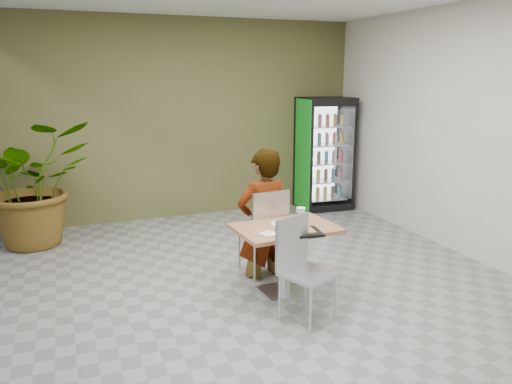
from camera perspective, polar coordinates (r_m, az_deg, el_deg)
ground at (r=5.34m, az=0.52°, el=-12.34°), size 7.00×7.00×0.00m
room_envelope at (r=4.86m, az=0.56°, el=4.92°), size 6.00×7.00×3.20m
dining_table at (r=5.33m, az=3.37°, el=-6.14°), size 1.09×0.80×0.75m
chair_far at (r=5.74m, az=1.18°, el=-3.94°), size 0.51×0.52×1.04m
chair_near at (r=4.82m, az=5.06°, el=-7.76°), size 0.58×0.58×0.99m
seated_woman at (r=5.78m, az=0.84°, el=-3.87°), size 0.71×0.50×1.80m
pizza_plate at (r=5.34m, az=3.07°, el=-3.53°), size 0.32×0.25×0.03m
soda_cup at (r=5.36m, az=5.14°, el=-2.72°), size 0.10×0.10×0.17m
napkin_stack at (r=4.98m, az=1.43°, el=-4.83°), size 0.20×0.20×0.02m
cafeteria_tray at (r=5.03m, az=5.01°, el=-4.66°), size 0.46×0.36×0.02m
beverage_fridge at (r=8.78m, az=7.88°, el=4.36°), size 0.93×0.73×1.93m
potted_plant at (r=7.46m, az=-24.18°, el=0.88°), size 1.94×1.84×1.71m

